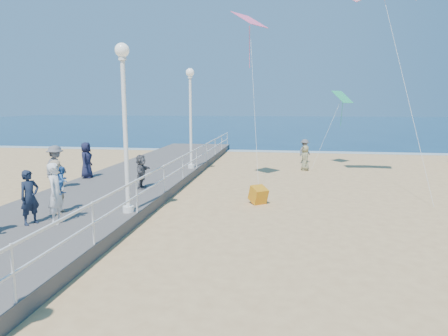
# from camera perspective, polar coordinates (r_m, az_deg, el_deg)

# --- Properties ---
(ground) EXTENTS (160.00, 160.00, 0.00)m
(ground) POSITION_cam_1_polar(r_m,az_deg,el_deg) (12.61, 10.07, -8.92)
(ground) COLOR tan
(ground) RESTS_ON ground
(ocean) EXTENTS (160.00, 90.00, 0.05)m
(ocean) POSITION_cam_1_polar(r_m,az_deg,el_deg) (77.08, 8.81, 6.24)
(ocean) COLOR #0D2E4F
(ocean) RESTS_ON ground
(surf_line) EXTENTS (160.00, 1.20, 0.04)m
(surf_line) POSITION_cam_1_polar(r_m,az_deg,el_deg) (32.72, 9.14, 2.32)
(surf_line) COLOR silver
(surf_line) RESTS_ON ground
(boardwalk) EXTENTS (5.00, 44.00, 0.40)m
(boardwalk) POSITION_cam_1_polar(r_m,az_deg,el_deg) (14.40, -21.47, -6.30)
(boardwalk) COLOR #635E5A
(boardwalk) RESTS_ON ground
(railing) EXTENTS (0.05, 42.00, 0.55)m
(railing) POSITION_cam_1_polar(r_m,az_deg,el_deg) (13.12, -12.41, -2.63)
(railing) COLOR white
(railing) RESTS_ON boardwalk
(lamp_post_mid) EXTENTS (0.44, 0.44, 5.32)m
(lamp_post_mid) POSITION_cam_1_polar(r_m,az_deg,el_deg) (12.96, -14.04, 7.91)
(lamp_post_mid) COLOR white
(lamp_post_mid) RESTS_ON boardwalk
(lamp_post_far) EXTENTS (0.44, 0.44, 5.32)m
(lamp_post_far) POSITION_cam_1_polar(r_m,az_deg,el_deg) (21.56, -4.81, 8.57)
(lamp_post_far) COLOR white
(lamp_post_far) RESTS_ON boardwalk
(woman_holding_toddler) EXTENTS (0.48, 0.69, 1.80)m
(woman_holding_toddler) POSITION_cam_1_polar(r_m,az_deg,el_deg) (12.68, -22.85, -3.34)
(woman_holding_toddler) COLOR white
(woman_holding_toddler) RESTS_ON boardwalk
(toddler_held) EXTENTS (0.34, 0.42, 0.82)m
(toddler_held) POSITION_cam_1_polar(r_m,az_deg,el_deg) (12.66, -22.02, -1.63)
(toddler_held) COLOR #2F66B1
(toddler_held) RESTS_ON boardwalk
(spectator_0) EXTENTS (0.59, 0.69, 1.60)m
(spectator_0) POSITION_cam_1_polar(r_m,az_deg,el_deg) (12.90, -26.01, -3.78)
(spectator_0) COLOR #172034
(spectator_0) RESTS_ON boardwalk
(spectator_2) EXTENTS (0.75, 1.21, 1.81)m
(spectator_2) POSITION_cam_1_polar(r_m,az_deg,el_deg) (17.69, -22.90, 0.07)
(spectator_2) COLOR #5D5E63
(spectator_2) RESTS_ON boardwalk
(spectator_4) EXTENTS (0.65, 0.90, 1.70)m
(spectator_4) POSITION_cam_1_polar(r_m,az_deg,el_deg) (19.92, -19.07, 1.08)
(spectator_4) COLOR #181A34
(spectator_4) RESTS_ON boardwalk
(spectator_5) EXTENTS (0.51, 1.34, 1.41)m
(spectator_5) POSITION_cam_1_polar(r_m,az_deg,el_deg) (16.86, -11.74, -0.49)
(spectator_5) COLOR #515155
(spectator_5) RESTS_ON boardwalk
(spectator_6) EXTENTS (0.55, 0.71, 1.74)m
(spectator_6) POSITION_cam_1_polar(r_m,az_deg,el_deg) (13.81, -22.55, -2.46)
(spectator_6) COLOR gray
(spectator_6) RESTS_ON boardwalk
(beach_walker_a) EXTENTS (1.11, 1.16, 1.58)m
(beach_walker_a) POSITION_cam_1_polar(r_m,az_deg,el_deg) (26.70, 11.45, 2.37)
(beach_walker_a) COLOR #56575B
(beach_walker_a) RESTS_ON ground
(beach_walker_c) EXTENTS (0.66, 0.82, 1.48)m
(beach_walker_c) POSITION_cam_1_polar(r_m,az_deg,el_deg) (23.82, 11.53, 1.42)
(beach_walker_c) COLOR gray
(beach_walker_c) RESTS_ON ground
(box_kite) EXTENTS (0.86, 0.90, 0.74)m
(box_kite) POSITION_cam_1_polar(r_m,az_deg,el_deg) (15.68, 4.92, -4.07)
(box_kite) COLOR #C64F0B
(box_kite) RESTS_ON ground
(kite_diamond_pink) EXTENTS (1.67, 1.73, 0.69)m
(kite_diamond_pink) POSITION_cam_1_polar(r_m,az_deg,el_deg) (19.12, 3.70, 20.37)
(kite_diamond_pink) COLOR #FF5D95
(kite_diamond_green) EXTENTS (1.40, 1.44, 0.75)m
(kite_diamond_green) POSITION_cam_1_polar(r_m,az_deg,el_deg) (25.78, 16.57, 9.71)
(kite_diamond_green) COLOR #23A66A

